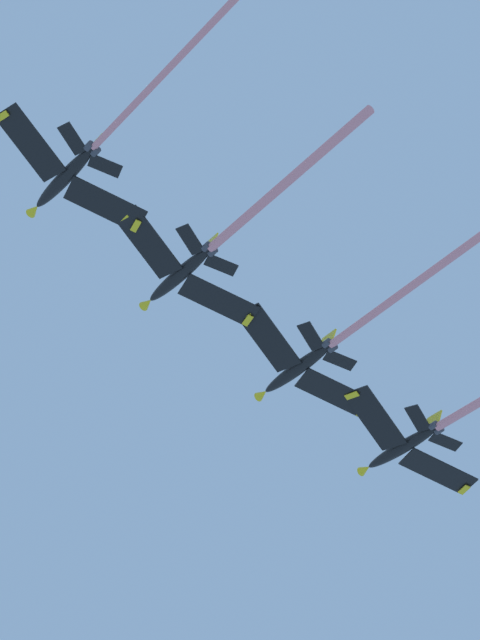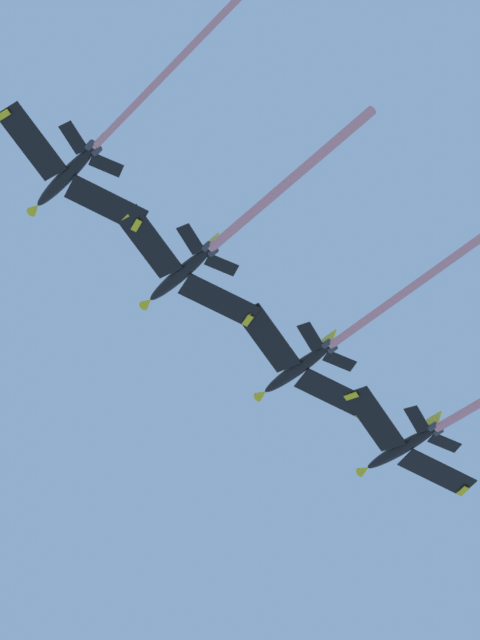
{
  "view_description": "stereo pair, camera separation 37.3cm",
  "coord_description": "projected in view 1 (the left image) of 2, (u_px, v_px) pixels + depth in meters",
  "views": [
    {
      "loc": [
        -34.91,
        -38.99,
        1.97
      ],
      "look_at": [
        8.23,
        -0.08,
        144.95
      ],
      "focal_mm": 75.31,
      "sensor_mm": 36.0,
      "label": 1
    },
    {
      "loc": [
        -35.16,
        -38.71,
        1.97
      ],
      "look_at": [
        8.23,
        -0.08,
        144.95
      ],
      "focal_mm": 75.31,
      "sensor_mm": 36.0,
      "label": 2
    }
  ],
  "objects": [
    {
      "name": "jet_far_left",
      "position": [
        87.0,
        154.0,
        144.79
      ],
      "size": [
        20.02,
        37.0,
        17.66
      ],
      "color": "black"
    },
    {
      "name": "jet_inner_left",
      "position": [
        217.0,
        243.0,
        147.83
      ],
      "size": [
        20.01,
        36.88,
        17.79
      ],
      "color": "black"
    },
    {
      "name": "jet_centre",
      "position": [
        332.0,
        344.0,
        153.14
      ],
      "size": [
        20.03,
        37.37,
        17.17
      ],
      "color": "black"
    },
    {
      "name": "jet_inner_right",
      "position": [
        440.0,
        425.0,
        156.03
      ],
      "size": [
        20.03,
        34.99,
        17.26
      ],
      "color": "black"
    }
  ]
}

